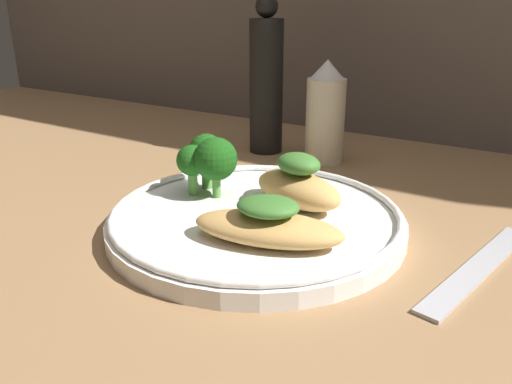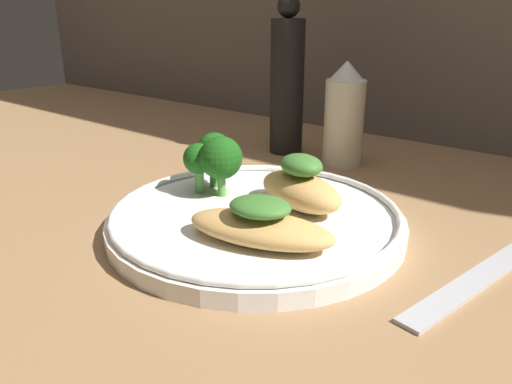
{
  "view_description": "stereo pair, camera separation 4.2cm",
  "coord_description": "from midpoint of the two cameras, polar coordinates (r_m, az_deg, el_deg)",
  "views": [
    {
      "loc": [
        21.08,
        -32.83,
        18.06
      ],
      "look_at": [
        0.0,
        0.0,
        3.4
      ],
      "focal_mm": 35.0,
      "sensor_mm": 36.0,
      "label": 1
    },
    {
      "loc": [
        24.46,
        -30.39,
        18.06
      ],
      "look_at": [
        0.0,
        0.0,
        3.4
      ],
      "focal_mm": 35.0,
      "sensor_mm": 36.0,
      "label": 2
    }
  ],
  "objects": [
    {
      "name": "fork",
      "position": [
        0.39,
        21.4,
        -7.92
      ],
      "size": [
        5.02,
        17.11,
        0.6
      ],
      "color": "#B2B2B7",
      "rests_on": "ground_plane"
    },
    {
      "name": "ground_plane",
      "position": [
        0.43,
        -2.77,
        -4.9
      ],
      "size": [
        180.0,
        180.0,
        1.0
      ],
      "primitive_type": "cube",
      "color": "#936D47"
    },
    {
      "name": "broccoli_bunch",
      "position": [
        0.46,
        -8.09,
        3.84
      ],
      "size": [
        5.94,
        5.33,
        5.65
      ],
      "color": "#569942",
      "rests_on": "plate"
    },
    {
      "name": "grilled_meat_front",
      "position": [
        0.37,
        -1.87,
        -3.84
      ],
      "size": [
        12.33,
        7.66,
        3.54
      ],
      "color": "tan",
      "rests_on": "plate"
    },
    {
      "name": "grilled_meat_middle",
      "position": [
        0.44,
        2.1,
        0.72
      ],
      "size": [
        9.99,
        7.04,
        4.76
      ],
      "color": "tan",
      "rests_on": "plate"
    },
    {
      "name": "pepper_grinder",
      "position": [
        0.64,
        -0.73,
        12.39
      ],
      "size": [
        4.22,
        4.22,
        19.3
      ],
      "color": "black",
      "rests_on": "ground_plane"
    },
    {
      "name": "plate",
      "position": [
        0.43,
        -2.8,
        -3.09
      ],
      "size": [
        25.07,
        25.07,
        2.0
      ],
      "color": "white",
      "rests_on": "ground_plane"
    },
    {
      "name": "sauce_bottle",
      "position": [
        0.6,
        5.97,
        8.83
      ],
      "size": [
        4.66,
        4.66,
        12.21
      ],
      "color": "beige",
      "rests_on": "ground_plane"
    }
  ]
}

